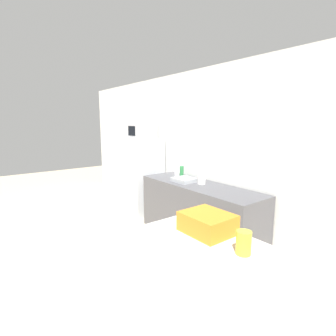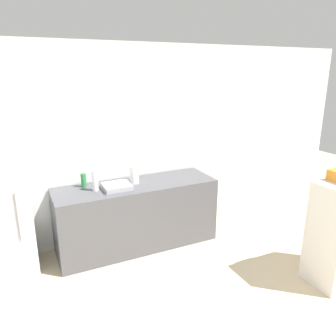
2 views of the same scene
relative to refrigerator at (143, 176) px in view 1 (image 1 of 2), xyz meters
The scene contains 12 objects.
ground_plane 2.81m from the refrigerator, 62.68° to the right, with size 14.00×14.00×0.00m, color #C6B28E.
wall_back 1.42m from the refrigerator, 16.80° to the left, with size 8.00×0.06×2.60m, color silver.
refrigerator is the anchor object (origin of this frame).
microwave 0.88m from the refrigerator, 106.74° to the right, with size 0.45×0.39×0.30m.
counter 1.59m from the refrigerator, ahead, with size 2.07×0.64×0.86m, color #4C4C51.
sink_basin 1.30m from the refrigerator, ahead, with size 0.33×0.30×0.06m, color #9EA3A8.
bottle_tall 1.07m from the refrigerator, ahead, with size 0.07×0.07×0.26m, color silver.
bottle_short 0.99m from the refrigerator, 11.77° to the left, with size 0.07×0.07×0.17m, color #2D7F42.
shelf_cabinet 3.73m from the refrigerator, 26.66° to the right, with size 0.74×0.44×1.15m, color silver.
basket 3.68m from the refrigerator, 26.05° to the right, with size 0.28×0.24×0.11m, color orange.
jar 3.96m from the refrigerator, 24.81° to the right, with size 0.07×0.07×0.12m, color yellow.
paper_towel_roll 1.58m from the refrigerator, ahead, with size 0.12×0.12×0.23m, color white.
Camera 1 is at (3.04, -0.25, 1.78)m, focal length 28.00 mm.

